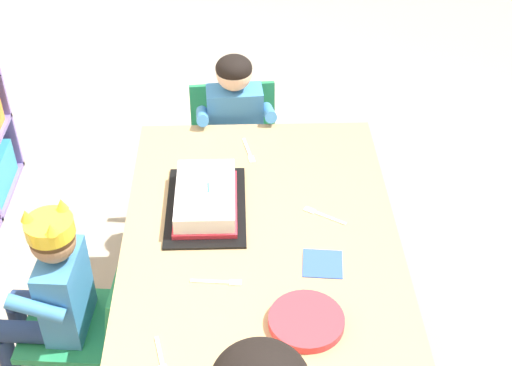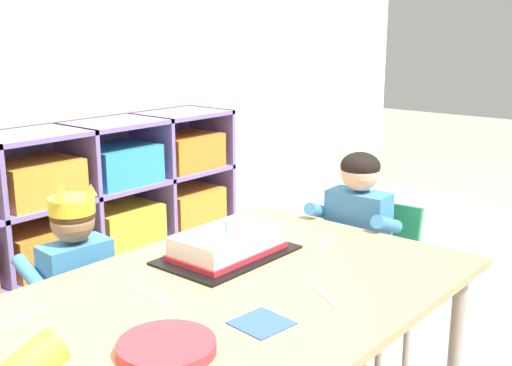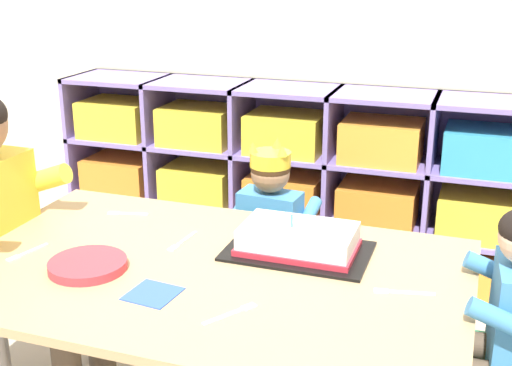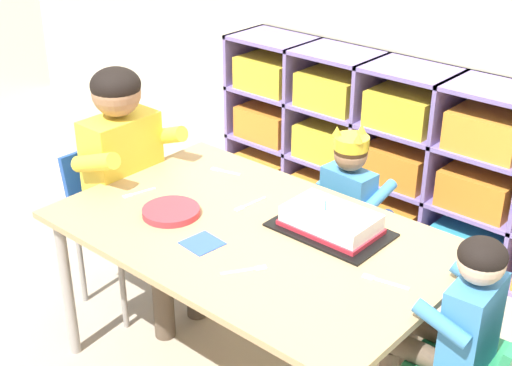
{
  "view_description": "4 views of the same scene",
  "coord_description": "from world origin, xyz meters",
  "views": [
    {
      "loc": [
        -1.53,
        0.06,
        2.09
      ],
      "look_at": [
        0.07,
        0.02,
        0.82
      ],
      "focal_mm": 50.03,
      "sensor_mm": 36.0,
      "label": 1
    },
    {
      "loc": [
        -1.06,
        -0.99,
        1.27
      ],
      "look_at": [
        0.17,
        0.04,
        0.87
      ],
      "focal_mm": 44.19,
      "sensor_mm": 36.0,
      "label": 2
    },
    {
      "loc": [
        0.64,
        -1.45,
        1.4
      ],
      "look_at": [
        0.14,
        -0.0,
        0.87
      ],
      "focal_mm": 47.13,
      "sensor_mm": 36.0,
      "label": 3
    },
    {
      "loc": [
        1.4,
        -1.57,
        1.85
      ],
      "look_at": [
        0.05,
        -0.04,
        0.84
      ],
      "focal_mm": 50.49,
      "sensor_mm": 36.0,
      "label": 4
    }
  ],
  "objects": [
    {
      "name": "fork_at_table_front_edge",
      "position": [
        0.49,
        0.03,
        0.63
      ],
      "size": [
        0.15,
        0.04,
        0.0
      ],
      "rotation": [
        0.0,
        0.0,
        0.2
      ],
      "color": "white",
      "rests_on": "activity_table"
    },
    {
      "name": "child_with_crown",
      "position": [
        -0.02,
        0.64,
        0.5
      ],
      "size": [
        0.31,
        0.31,
        0.81
      ],
      "rotation": [
        0.0,
        0.0,
        3.06
      ],
      "color": "#3D7FBC",
      "rests_on": "ground"
    },
    {
      "name": "adult_helper_seated",
      "position": [
        -0.66,
        0.03,
        0.64
      ],
      "size": [
        0.44,
        0.4,
        1.04
      ],
      "rotation": [
        0.0,
        0.0,
        1.57
      ],
      "color": "yellow",
      "rests_on": "ground"
    },
    {
      "name": "classroom_chair_blue",
      "position": [
        -0.03,
        0.54,
        0.34
      ],
      "size": [
        0.33,
        0.37,
        0.58
      ],
      "rotation": [
        0.0,
        0.0,
        3.06
      ],
      "color": "#238451",
      "rests_on": "ground"
    },
    {
      "name": "paper_napkin_square",
      "position": [
        -0.07,
        -0.17,
        0.63
      ],
      "size": [
        0.13,
        0.13,
        0.0
      ],
      "primitive_type": "cube",
      "rotation": [
        0.0,
        0.0,
        -0.1
      ],
      "color": "#3356B7",
      "rests_on": "activity_table"
    },
    {
      "name": "birthday_cake_on_tray",
      "position": [
        0.2,
        0.17,
        0.66
      ],
      "size": [
        0.39,
        0.25,
        0.11
      ],
      "color": "black",
      "rests_on": "activity_table"
    },
    {
      "name": "fork_scattered_mid_table",
      "position": [
        -0.5,
        -0.08,
        0.63
      ],
      "size": [
        0.05,
        0.13,
        0.0
      ],
      "rotation": [
        0.0,
        0.0,
        1.32
      ],
      "color": "white",
      "rests_on": "activity_table"
    },
    {
      "name": "storage_cubby_shelf",
      "position": [
        0.04,
        1.27,
        0.4
      ],
      "size": [
        2.5,
        0.32,
        0.86
      ],
      "color": "#7F6BB2",
      "rests_on": "ground"
    },
    {
      "name": "fork_near_child_seat",
      "position": [
        0.15,
        -0.2,
        0.63
      ],
      "size": [
        0.09,
        0.13,
        0.0
      ],
      "rotation": [
        0.0,
        0.0,
        4.13
      ],
      "color": "white",
      "rests_on": "activity_table"
    },
    {
      "name": "fork_by_napkin",
      "position": [
        -0.39,
        0.27,
        0.63
      ],
      "size": [
        0.13,
        0.05,
        0.0
      ],
      "rotation": [
        0.0,
        0.0,
        0.24
      ],
      "color": "white",
      "rests_on": "activity_table"
    },
    {
      "name": "guest_at_table_side",
      "position": [
        0.71,
        0.07,
        0.55
      ],
      "size": [
        0.31,
        0.31,
        0.86
      ],
      "rotation": [
        0.0,
        0.0,
        -1.5
      ],
      "color": "#3D7FBC",
      "rests_on": "ground"
    },
    {
      "name": "fork_near_cake_tray",
      "position": [
        -0.13,
        0.12,
        0.63
      ],
      "size": [
        0.03,
        0.15,
        0.0
      ],
      "rotation": [
        0.0,
        0.0,
        1.48
      ],
      "color": "white",
      "rests_on": "activity_table"
    },
    {
      "name": "paper_plate_stack",
      "position": [
        -0.29,
        -0.11,
        0.64
      ],
      "size": [
        0.2,
        0.2,
        0.02
      ],
      "primitive_type": "cylinder",
      "color": "#DB333D",
      "rests_on": "activity_table"
    },
    {
      "name": "activity_table",
      "position": [
        0.0,
        0.0,
        0.57
      ],
      "size": [
        1.34,
        0.84,
        0.62
      ],
      "color": "tan",
      "rests_on": "ground"
    }
  ]
}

